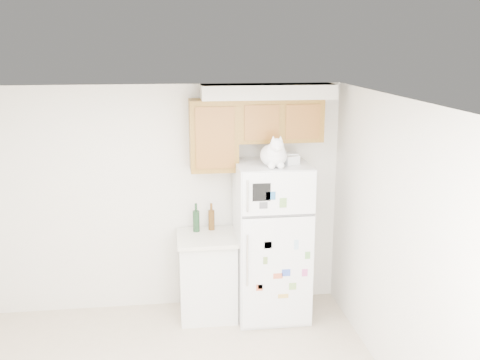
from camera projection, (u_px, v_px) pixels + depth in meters
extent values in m
cube|color=white|center=(168.00, 199.00, 6.17)|extent=(3.80, 0.04, 2.50)
cube|color=white|center=(409.00, 258.00, 4.49)|extent=(0.04, 4.00, 2.50)
cube|color=white|center=(164.00, 105.00, 3.94)|extent=(3.80, 4.00, 0.04)
cube|color=#986621|center=(279.00, 120.00, 5.94)|extent=(0.90, 0.33, 0.45)
cube|color=#986621|center=(214.00, 135.00, 5.89)|extent=(0.50, 0.33, 0.75)
cube|color=silver|center=(268.00, 91.00, 5.86)|extent=(1.40, 0.37, 0.15)
cube|color=white|center=(271.00, 240.00, 6.04)|extent=(0.76, 0.72, 1.70)
cube|color=white|center=(279.00, 194.00, 5.53)|extent=(0.74, 0.03, 0.44)
cube|color=white|center=(278.00, 273.00, 5.73)|extent=(0.74, 0.03, 1.19)
cube|color=#59595B|center=(279.00, 215.00, 5.58)|extent=(0.74, 0.03, 0.02)
cylinder|color=silver|center=(248.00, 196.00, 5.46)|extent=(0.02, 0.02, 0.32)
cylinder|color=silver|center=(247.00, 260.00, 5.62)|extent=(0.02, 0.02, 0.55)
cube|color=black|center=(262.00, 192.00, 5.48)|extent=(0.18, 0.00, 0.18)
cube|color=white|center=(263.00, 236.00, 5.59)|extent=(0.22, 0.00, 0.28)
cube|color=#266299|center=(271.00, 196.00, 5.50)|extent=(0.10, 0.00, 0.08)
cube|color=#79A552|center=(293.00, 286.00, 5.77)|extent=(0.08, 0.00, 0.08)
cube|color=#4D4D52|center=(263.00, 205.00, 5.52)|extent=(0.08, 0.00, 0.07)
cube|color=#A2D0E6|center=(268.00, 245.00, 5.62)|extent=(0.08, 0.00, 0.07)
cube|color=silver|center=(261.00, 286.00, 5.72)|extent=(0.07, 0.00, 0.06)
cube|color=olive|center=(265.00, 261.00, 5.66)|extent=(0.05, 0.00, 0.08)
cube|color=gold|center=(283.00, 296.00, 5.78)|extent=(0.11, 0.00, 0.05)
cube|color=blue|center=(286.00, 273.00, 5.72)|extent=(0.09, 0.00, 0.07)
cube|color=#639D4E|center=(308.00, 255.00, 5.71)|extent=(0.05, 0.00, 0.08)
cube|color=#CE5298|center=(305.00, 273.00, 5.75)|extent=(0.06, 0.00, 0.08)
cube|color=#D85D36|center=(259.00, 288.00, 5.72)|extent=(0.07, 0.00, 0.07)
cube|color=#6C994C|center=(283.00, 203.00, 5.54)|extent=(0.07, 0.00, 0.10)
cube|color=#D06041|center=(278.00, 276.00, 5.72)|extent=(0.10, 0.00, 0.06)
cube|color=#9EC6E0|center=(296.00, 245.00, 5.66)|extent=(0.05, 0.00, 0.10)
cube|color=white|center=(208.00, 277.00, 6.11)|extent=(0.60, 0.60, 0.88)
cube|color=silver|center=(207.00, 238.00, 5.98)|extent=(0.64, 0.64, 0.04)
ellipsoid|color=white|center=(273.00, 155.00, 5.69)|extent=(0.27, 0.36, 0.23)
ellipsoid|color=white|center=(276.00, 152.00, 5.57)|extent=(0.20, 0.16, 0.22)
sphere|color=white|center=(277.00, 145.00, 5.50)|extent=(0.13, 0.13, 0.13)
cone|color=white|center=(273.00, 138.00, 5.48)|extent=(0.05, 0.05, 0.05)
cone|color=white|center=(281.00, 138.00, 5.49)|extent=(0.05, 0.05, 0.05)
cone|color=#D88C8C|center=(273.00, 139.00, 5.47)|extent=(0.02, 0.02, 0.03)
cone|color=#D88C8C|center=(281.00, 139.00, 5.48)|extent=(0.02, 0.02, 0.03)
sphere|color=white|center=(278.00, 148.00, 5.45)|extent=(0.06, 0.06, 0.06)
sphere|color=white|center=(272.00, 166.00, 5.56)|extent=(0.07, 0.07, 0.07)
sphere|color=white|center=(281.00, 165.00, 5.57)|extent=(0.07, 0.07, 0.07)
cylinder|color=white|center=(282.00, 160.00, 5.84)|extent=(0.17, 0.23, 0.08)
cube|color=white|center=(289.00, 158.00, 5.87)|extent=(0.18, 0.13, 0.10)
cube|color=white|center=(291.00, 160.00, 5.78)|extent=(0.18, 0.16, 0.09)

